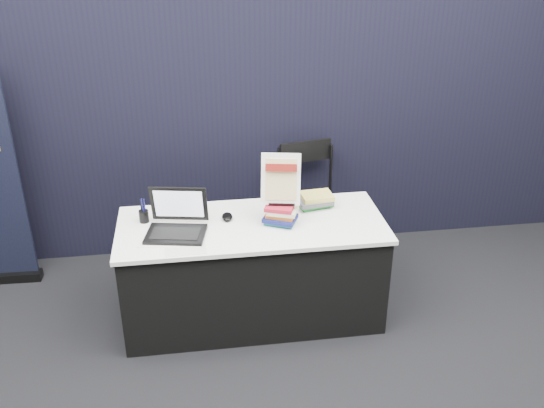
{
  "coord_description": "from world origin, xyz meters",
  "views": [
    {
      "loc": [
        -0.38,
        -3.02,
        2.68
      ],
      "look_at": [
        0.14,
        0.55,
        0.89
      ],
      "focal_mm": 40.0,
      "sensor_mm": 36.0,
      "label": 1
    }
  ],
  "objects": [
    {
      "name": "floor",
      "position": [
        0.0,
        0.0,
        0.0
      ],
      "size": [
        8.0,
        8.0,
        0.0
      ],
      "primitive_type": "plane",
      "color": "black",
      "rests_on": "ground"
    },
    {
      "name": "drape_partition",
      "position": [
        0.0,
        1.6,
        1.2
      ],
      "size": [
        6.0,
        0.08,
        2.4
      ],
      "primitive_type": "cube",
      "color": "black",
      "rests_on": "floor"
    },
    {
      "name": "display_table",
      "position": [
        0.0,
        0.55,
        0.38
      ],
      "size": [
        1.8,
        0.75,
        0.75
      ],
      "color": "black",
      "rests_on": "floor"
    },
    {
      "name": "laptop",
      "position": [
        -0.51,
        0.5,
        0.82
      ],
      "size": [
        0.42,
        0.37,
        0.28
      ],
      "rotation": [
        0.0,
        0.0,
        -0.19
      ],
      "color": "black",
      "rests_on": "display_table"
    },
    {
      "name": "mouse",
      "position": [
        -0.16,
        0.63,
        0.77
      ],
      "size": [
        0.08,
        0.12,
        0.04
      ],
      "primitive_type": "ellipsoid",
      "rotation": [
        0.0,
        0.0,
        -0.05
      ],
      "color": "black",
      "rests_on": "display_table"
    },
    {
      "name": "brochure_left",
      "position": [
        -0.61,
        0.41,
        0.75
      ],
      "size": [
        0.3,
        0.23,
        0.0
      ],
      "primitive_type": "cube",
      "rotation": [
        0.0,
        0.0,
        -0.15
      ],
      "color": "white",
      "rests_on": "display_table"
    },
    {
      "name": "brochure_mid",
      "position": [
        -0.45,
        0.28,
        0.75
      ],
      "size": [
        0.26,
        0.19,
        0.0
      ],
      "primitive_type": "cube",
      "rotation": [
        0.0,
        0.0,
        0.04
      ],
      "color": "silver",
      "rests_on": "display_table"
    },
    {
      "name": "brochure_right",
      "position": [
        -0.5,
        0.54,
        0.75
      ],
      "size": [
        0.34,
        0.25,
        0.0
      ],
      "primitive_type": "cube",
      "rotation": [
        0.0,
        0.0,
        0.02
      ],
      "color": "white",
      "rests_on": "display_table"
    },
    {
      "name": "pen_cup",
      "position": [
        -0.72,
        0.68,
        0.79
      ],
      "size": [
        0.08,
        0.08,
        0.08
      ],
      "primitive_type": "cylinder",
      "rotation": [
        0.0,
        0.0,
        0.26
      ],
      "color": "black",
      "rests_on": "display_table"
    },
    {
      "name": "book_stack_tall",
      "position": [
        0.2,
        0.53,
        0.82
      ],
      "size": [
        0.24,
        0.22,
        0.13
      ],
      "rotation": [
        0.0,
        0.0,
        -0.4
      ],
      "color": "#185D5D",
      "rests_on": "display_table"
    },
    {
      "name": "book_stack_short",
      "position": [
        0.47,
        0.75,
        0.8
      ],
      "size": [
        0.24,
        0.2,
        0.09
      ],
      "rotation": [
        0.0,
        0.0,
        0.13
      ],
      "color": "#22812F",
      "rests_on": "display_table"
    },
    {
      "name": "info_sign",
      "position": [
        0.2,
        0.56,
        1.05
      ],
      "size": [
        0.27,
        0.16,
        0.35
      ],
      "rotation": [
        0.0,
        0.0,
        -0.19
      ],
      "color": "black",
      "rests_on": "book_stack_tall"
    },
    {
      "name": "stacking_chair",
      "position": [
        0.53,
        1.22,
        0.55
      ],
      "size": [
        0.53,
        0.53,
        0.99
      ],
      "rotation": [
        0.0,
        0.0,
        0.19
      ],
      "color": "black",
      "rests_on": "floor"
    }
  ]
}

